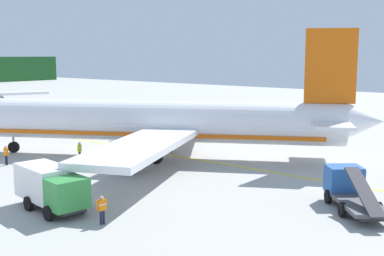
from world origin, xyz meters
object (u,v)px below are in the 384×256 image
Objects in this scene: airliner_foreground at (153,122)px; service_truck_fuel at (50,186)px; service_truck_baggage at (349,189)px; crew_loader_left at (80,150)px; crew_loader_right at (6,153)px; crew_marshaller at (102,208)px.

airliner_foreground is 6.17× the size of service_truck_fuel.
service_truck_baggage reaches higher than crew_loader_left.
service_truck_fuel is at bearing -158.64° from airliner_foreground.
service_truck_fuel reaches higher than crew_loader_right.
service_truck_baggage is at bearing -38.24° from crew_marshaller.
service_truck_fuel is 14.53m from crew_loader_left.
airliner_foreground reaches higher than crew_loader_right.
service_truck_baggage is at bearing -48.76° from service_truck_fuel.
crew_marshaller is at bearing 141.76° from service_truck_baggage.
crew_loader_right reaches higher than crew_loader_left.
service_truck_baggage is at bearing -84.90° from crew_loader_left.
service_truck_fuel is 18.86m from service_truck_baggage.
service_truck_baggage reaches higher than crew_loader_right.
crew_loader_right is at bearing 69.96° from service_truck_fuel.
crew_loader_left is (-2.18, 24.47, -0.15)m from service_truck_baggage.
airliner_foreground reaches higher than crew_loader_left.
service_truck_fuel is at bearing 131.24° from service_truck_baggage.
service_truck_baggage is at bearing -75.31° from crew_loader_right.
service_truck_baggage is (-3.17, -20.28, -2.22)m from airliner_foreground.
airliner_foreground is 13.32m from crew_loader_right.
crew_marshaller is 17.92m from crew_loader_left.
service_truck_fuel is 3.61× the size of crew_marshaller.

